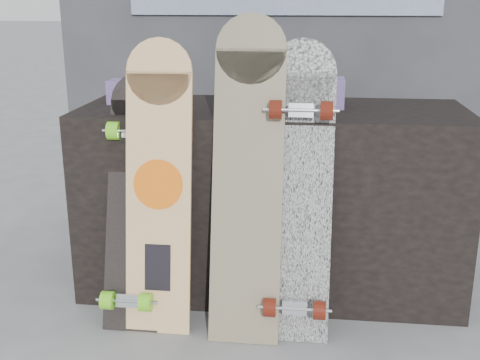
# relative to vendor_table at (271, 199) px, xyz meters

# --- Properties ---
(ground) EXTENTS (60.00, 60.00, 0.00)m
(ground) POSITION_rel_vendor_table_xyz_m (0.00, -0.50, -0.40)
(ground) COLOR slate
(ground) RESTS_ON ground
(vendor_table) EXTENTS (1.60, 0.60, 0.80)m
(vendor_table) POSITION_rel_vendor_table_xyz_m (0.00, 0.00, 0.00)
(vendor_table) COLOR black
(vendor_table) RESTS_ON ground
(booth) EXTENTS (2.40, 0.22, 2.20)m
(booth) POSITION_rel_vendor_table_xyz_m (0.00, 0.85, 0.70)
(booth) COLOR #35353A
(booth) RESTS_ON ground
(merch_box_purple) EXTENTS (0.18, 0.12, 0.10)m
(merch_box_purple) POSITION_rel_vendor_table_xyz_m (-0.62, 0.04, 0.45)
(merch_box_purple) COLOR #3B2F61
(merch_box_purple) RESTS_ON vendor_table
(merch_box_small) EXTENTS (0.14, 0.14, 0.12)m
(merch_box_small) POSITION_rel_vendor_table_xyz_m (0.22, 0.04, 0.46)
(merch_box_small) COLOR #3B2F61
(merch_box_small) RESTS_ON vendor_table
(merch_box_flat) EXTENTS (0.22, 0.10, 0.06)m
(merch_box_flat) POSITION_rel_vendor_table_xyz_m (0.05, 0.12, 0.43)
(merch_box_flat) COLOR #D1B78C
(merch_box_flat) RESTS_ON vendor_table
(longboard_geisha) EXTENTS (0.25, 0.22, 1.10)m
(longboard_geisha) POSITION_rel_vendor_table_xyz_m (-0.40, -0.37, 0.18)
(longboard_geisha) COLOR #CDB78A
(longboard_geisha) RESTS_ON ground
(longboard_celtic) EXTENTS (0.26, 0.31, 1.19)m
(longboard_celtic) POSITION_rel_vendor_table_xyz_m (-0.07, -0.35, 0.23)
(longboard_celtic) COLOR tan
(longboard_celtic) RESTS_ON ground
(longboard_cascadia) EXTENTS (0.25, 0.33, 1.10)m
(longboard_cascadia) POSITION_rel_vendor_table_xyz_m (0.12, -0.35, 0.17)
(longboard_cascadia) COLOR silver
(longboard_cascadia) RESTS_ON ground
(skateboard_dark) EXTENTS (0.22, 0.37, 0.96)m
(skateboard_dark) POSITION_rel_vendor_table_xyz_m (-0.51, -0.33, 0.10)
(skateboard_dark) COLOR black
(skateboard_dark) RESTS_ON ground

